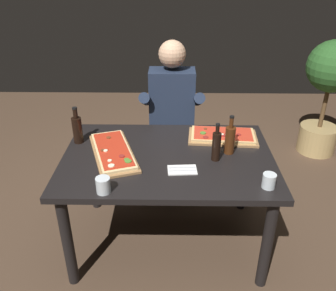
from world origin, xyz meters
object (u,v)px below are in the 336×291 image
pizza_rectangular_front (223,136)px  pizza_rectangular_left (113,152)px  tumbler_far_side (269,181)px  dining_table (168,168)px  oil_bottle_amber (77,129)px  wine_bottle_dark (230,139)px  vinegar_bottle_green (216,146)px  potted_plant_corner (329,86)px  tumbler_near_camera (103,185)px  seated_diner (172,112)px  diner_chair (172,132)px

pizza_rectangular_front → pizza_rectangular_left: size_ratio=0.81×
pizza_rectangular_left → tumbler_far_side: bearing=-21.0°
dining_table → oil_bottle_amber: size_ratio=5.24×
wine_bottle_dark → vinegar_bottle_green: 0.14m
pizza_rectangular_left → vinegar_bottle_green: size_ratio=2.44×
wine_bottle_dark → potted_plant_corner: bearing=48.8°
wine_bottle_dark → tumbler_near_camera: bearing=-149.1°
dining_table → pizza_rectangular_left: pizza_rectangular_left is taller
oil_bottle_amber → vinegar_bottle_green: size_ratio=1.03×
vinegar_bottle_green → pizza_rectangular_left: bearing=174.9°
tumbler_near_camera → tumbler_far_side: size_ratio=1.07×
pizza_rectangular_front → wine_bottle_dark: bearing=-85.5°
tumbler_far_side → oil_bottle_amber: bearing=156.4°
dining_table → pizza_rectangular_left: (-0.37, 0.02, 0.11)m
pizza_rectangular_left → potted_plant_corner: potted_plant_corner is taller
wine_bottle_dark → oil_bottle_amber: wine_bottle_dark is taller
pizza_rectangular_left → vinegar_bottle_green: vinegar_bottle_green is taller
potted_plant_corner → wine_bottle_dark: bearing=-131.2°
pizza_rectangular_front → dining_table: bearing=-146.7°
oil_bottle_amber → vinegar_bottle_green: bearing=-13.5°
seated_diner → potted_plant_corner: (1.58, 0.67, 0.00)m
vinegar_bottle_green → pizza_rectangular_front: bearing=74.8°
pizza_rectangular_left → seated_diner: bearing=61.6°
pizza_rectangular_front → vinegar_bottle_green: 0.33m
wine_bottle_dark → diner_chair: (-0.39, 0.81, -0.36)m
seated_diner → dining_table: bearing=-91.7°
dining_table → potted_plant_corner: 2.13m
dining_table → tumbler_near_camera: size_ratio=15.06×
vinegar_bottle_green → tumbler_far_side: 0.41m
dining_table → wine_bottle_dark: bearing=6.7°
dining_table → diner_chair: (0.02, 0.86, -0.16)m
tumbler_far_side → potted_plant_corner: potted_plant_corner is taller
pizza_rectangular_left → tumbler_near_camera: 0.43m
dining_table → potted_plant_corner: bearing=41.3°
tumbler_near_camera → oil_bottle_amber: bearing=115.3°
vinegar_bottle_green → potted_plant_corner: size_ratio=0.22×
tumbler_far_side → pizza_rectangular_front: bearing=107.3°
vinegar_bottle_green → tumbler_near_camera: bearing=-151.2°
pizza_rectangular_front → diner_chair: diner_chair is taller
vinegar_bottle_green → diner_chair: (-0.29, 0.90, -0.36)m
tumbler_far_side → diner_chair: size_ratio=0.10×
pizza_rectangular_left → wine_bottle_dark: bearing=2.4°
wine_bottle_dark → oil_bottle_amber: bearing=172.7°
potted_plant_corner → tumbler_near_camera: bearing=-137.1°
tumbler_near_camera → seated_diner: (0.38, 1.15, -0.04)m
diner_chair → vinegar_bottle_green: bearing=-72.2°
dining_table → diner_chair: bearing=88.5°
vinegar_bottle_green → potted_plant_corner: bearing=48.4°
oil_bottle_amber → seated_diner: 0.87m
tumbler_far_side → seated_diner: seated_diner is taller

